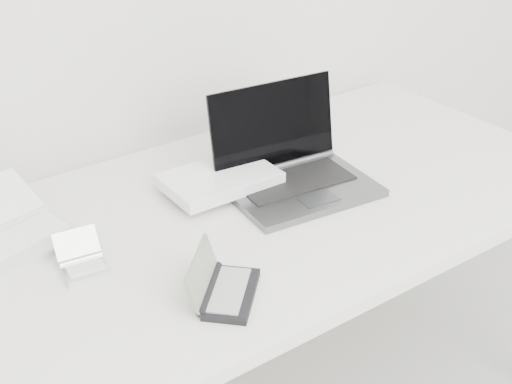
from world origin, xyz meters
TOP-DOWN VIEW (x-y plane):
  - desk at (0.00, 1.55)m, footprint 1.60×0.80m
  - laptop_large at (0.06, 1.60)m, footprint 0.46×0.34m
  - netbook_open_white at (-0.50, 1.73)m, footprint 0.27×0.32m
  - pda_silver at (-0.42, 1.54)m, footprint 0.10×0.11m
  - palmtop_charcoal at (-0.25, 1.31)m, footprint 0.19×0.19m

SIDE VIEW (x-z plane):
  - desk at x=0.00m, z-range 0.32..1.05m
  - pda_silver at x=-0.42m, z-range 0.71..0.78m
  - palmtop_charcoal at x=-0.25m, z-range 0.70..0.79m
  - netbook_open_white at x=-0.50m, z-range 0.71..0.78m
  - laptop_large at x=0.06m, z-range 0.65..0.88m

